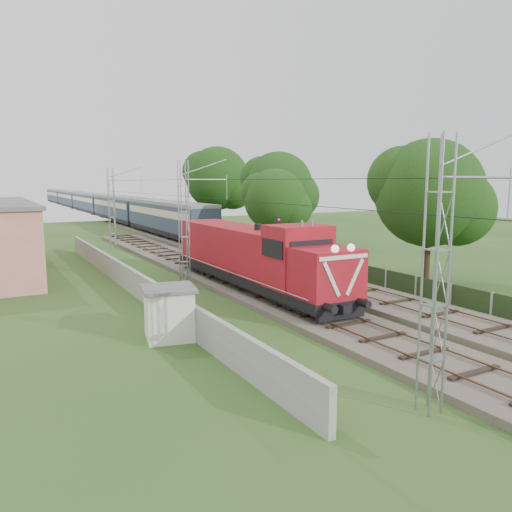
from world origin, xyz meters
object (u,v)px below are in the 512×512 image
locomotive (254,256)px  coach_rake (90,201)px  signal_post (277,237)px  relay_hut (169,313)px

locomotive → coach_rake: bearing=86.4°
coach_rake → signal_post: size_ratio=27.13×
locomotive → signal_post: locomotive is taller
locomotive → relay_hut: size_ratio=6.72×
locomotive → signal_post: bearing=35.5°
signal_post → locomotive: bearing=-144.5°
coach_rake → signal_post: (-2.15, -76.95, 0.40)m
locomotive → relay_hut: bearing=-140.9°
coach_rake → locomotive: bearing=-93.6°
signal_post → relay_hut: bearing=-141.8°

